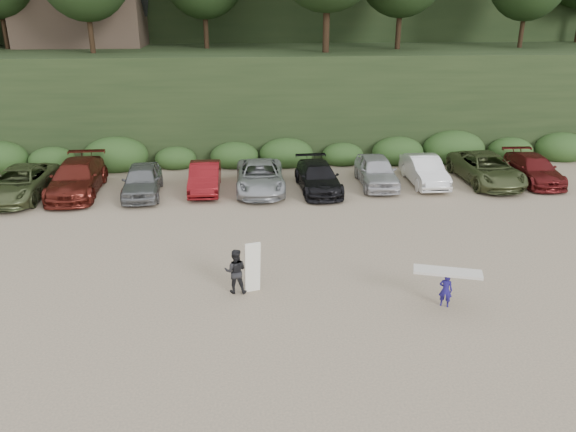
{
  "coord_description": "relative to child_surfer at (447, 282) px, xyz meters",
  "views": [
    {
      "loc": [
        -1.53,
        -16.76,
        9.03
      ],
      "look_at": [
        0.03,
        3.0,
        1.3
      ],
      "focal_mm": 35.0,
      "sensor_mm": 36.0,
      "label": 1
    }
  ],
  "objects": [
    {
      "name": "parked_cars",
      "position": [
        -6.71,
        11.93,
        -0.11
      ],
      "size": [
        33.67,
        6.0,
        1.59
      ],
      "color": "#9E9EA2",
      "rests_on": "ground"
    },
    {
      "name": "ground",
      "position": [
        -4.57,
        1.81,
        -0.84
      ],
      "size": [
        120.0,
        120.0,
        0.0
      ],
      "primitive_type": "plane",
      "color": "tan",
      "rests_on": "ground"
    },
    {
      "name": "adult_surfer",
      "position": [
        -6.46,
        1.42,
        -0.07
      ],
      "size": [
        1.23,
        0.65,
        1.79
      ],
      "color": "black",
      "rests_on": "ground"
    },
    {
      "name": "child_surfer",
      "position": [
        0.0,
        0.0,
        0.0
      ],
      "size": [
        2.13,
        1.14,
        1.23
      ],
      "color": "navy",
      "rests_on": "ground"
    }
  ]
}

